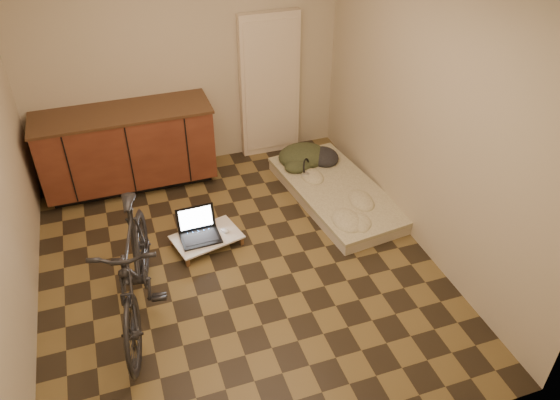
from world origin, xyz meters
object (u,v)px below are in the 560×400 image
object	(u,v)px
bicycle	(134,265)
laptop	(199,231)
futon	(336,193)
lap_desk	(207,237)

from	to	relation	value
bicycle	laptop	bearing A→B (deg)	59.80
futon	bicycle	bearing A→B (deg)	-161.94
bicycle	lap_desk	size ratio (longest dim) A/B	2.40
lap_desk	laptop	bearing A→B (deg)	138.81
bicycle	futon	xyz separation A→B (m)	(2.20, 1.01, -0.48)
bicycle	laptop	world-z (taller)	bicycle
bicycle	laptop	xyz separation A→B (m)	(0.64, 0.74, -0.39)
bicycle	futon	size ratio (longest dim) A/B	0.93
lap_desk	laptop	size ratio (longest dim) A/B	1.87
futon	lap_desk	world-z (taller)	futon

